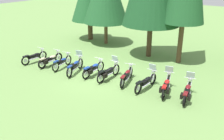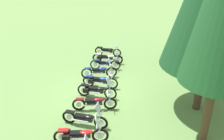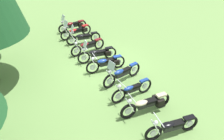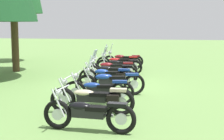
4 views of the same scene
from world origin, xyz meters
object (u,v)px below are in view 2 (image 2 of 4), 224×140
object	(u,v)px
motorcycle_3	(100,71)
motorcycle_7	(85,118)
motorcycle_0	(108,51)
motorcycle_6	(95,103)
motorcycle_2	(105,64)
motorcycle_5	(96,90)
motorcycle_4	(100,81)
pine_tree_1	(216,0)
motorcycle_8	(80,135)
pine_tree_0	(214,2)
motorcycle_1	(107,58)

from	to	relation	value
motorcycle_3	motorcycle_7	xyz separation A→B (m)	(5.04, 0.51, -0.03)
motorcycle_0	motorcycle_6	distance (m)	7.57
motorcycle_2	motorcycle_5	bearing A→B (deg)	-94.21
motorcycle_4	motorcycle_7	xyz separation A→B (m)	(3.74, 0.21, -0.02)
motorcycle_4	motorcycle_6	world-z (taller)	motorcycle_4
motorcycle_5	motorcycle_0	bearing A→B (deg)	97.50
motorcycle_3	pine_tree_1	world-z (taller)	pine_tree_1
motorcycle_3	motorcycle_8	bearing A→B (deg)	-100.76
motorcycle_5	pine_tree_1	xyz separation A→B (m)	(-4.98, 6.60, 4.38)
pine_tree_0	motorcycle_2	bearing A→B (deg)	-64.85
motorcycle_0	motorcycle_4	size ratio (longest dim) A/B	0.99
motorcycle_0	pine_tree_1	bearing A→B (deg)	-6.52
motorcycle_2	motorcycle_4	bearing A→B (deg)	-94.25
motorcycle_2	motorcycle_3	size ratio (longest dim) A/B	0.93
motorcycle_1	pine_tree_1	world-z (taller)	pine_tree_1
motorcycle_5	pine_tree_0	distance (m)	10.74
motorcycle_6	pine_tree_1	size ratio (longest dim) A/B	0.30
motorcycle_3	motorcycle_5	bearing A→B (deg)	-97.51
motorcycle_1	motorcycle_6	size ratio (longest dim) A/B	1.01
motorcycle_7	pine_tree_1	distance (m)	10.90
motorcycle_4	motorcycle_5	size ratio (longest dim) A/B	0.95
motorcycle_1	motorcycle_8	xyz separation A→B (m)	(8.62, 0.68, 0.03)
motorcycle_4	motorcycle_7	size ratio (longest dim) A/B	0.96
motorcycle_8	pine_tree_1	distance (m)	11.66
motorcycle_8	pine_tree_0	size ratio (longest dim) A/B	0.33
motorcycle_8	pine_tree_0	world-z (taller)	pine_tree_0
motorcycle_2	motorcycle_7	bearing A→B (deg)	-95.00
motorcycle_7	motorcycle_2	bearing A→B (deg)	97.56
motorcycle_8	pine_tree_0	xyz separation A→B (m)	(-10.93, 6.71, 3.96)
pine_tree_1	motorcycle_1	bearing A→B (deg)	-89.05
motorcycle_6	motorcycle_3	bearing A→B (deg)	85.64
motorcycle_6	motorcycle_4	bearing A→B (deg)	83.67
motorcycle_6	motorcycle_7	xyz separation A→B (m)	(1.38, -0.11, 0.00)
motorcycle_5	motorcycle_7	bearing A→B (deg)	-85.79
motorcycle_2	motorcycle_6	size ratio (longest dim) A/B	0.93
motorcycle_4	motorcycle_8	xyz separation A→B (m)	(4.91, 0.35, -0.00)
motorcycle_4	motorcycle_8	world-z (taller)	motorcycle_8
motorcycle_1	motorcycle_8	bearing A→B (deg)	-87.22
motorcycle_1	pine_tree_0	size ratio (longest dim) A/B	0.33
motorcycle_8	motorcycle_3	bearing A→B (deg)	82.09
motorcycle_1	motorcycle_5	size ratio (longest dim) A/B	1.00
pine_tree_0	motorcycle_6	bearing A→B (deg)	-38.78
motorcycle_3	motorcycle_5	world-z (taller)	motorcycle_3
motorcycle_4	pine_tree_0	bearing A→B (deg)	40.38
motorcycle_4	motorcycle_6	bearing A→B (deg)	-82.30
motorcycle_2	motorcycle_8	bearing A→B (deg)	-94.52
motorcycle_7	pine_tree_1	world-z (taller)	pine_tree_1
motorcycle_4	pine_tree_0	xyz separation A→B (m)	(-6.02, 7.06, 3.96)
motorcycle_0	pine_tree_1	world-z (taller)	pine_tree_1
motorcycle_4	motorcycle_6	xyz separation A→B (m)	(2.36, 0.32, -0.02)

